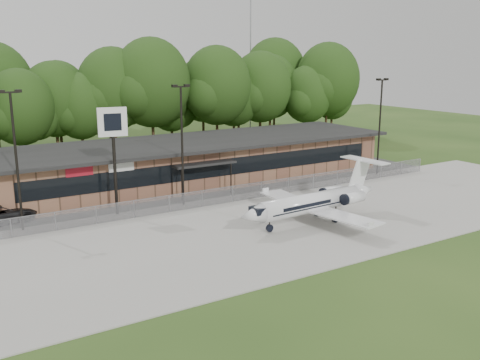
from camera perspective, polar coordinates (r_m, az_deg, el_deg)
ground at (r=35.90m, az=13.12°, el=-7.64°), size 160.00×160.00×0.00m
apron at (r=41.58m, az=5.37°, el=-4.39°), size 64.00×18.00×0.08m
parking_lot at (r=50.87m, az=-2.43°, el=-1.09°), size 50.00×9.00×0.06m
terminal at (r=54.23m, az=-4.75°, el=2.10°), size 41.00×11.65×4.30m
fence at (r=46.93m, az=0.25°, el=-1.36°), size 46.00×0.04×1.52m
treeline at (r=70.01m, az=-11.64°, el=8.76°), size 72.00×12.00×15.00m
radio_mast at (r=85.08m, az=1.12°, el=13.13°), size 0.20×0.20×25.00m
light_pole_left at (r=41.04m, az=-22.83°, el=2.93°), size 1.55×0.30×10.23m
light_pole_mid at (r=44.83m, az=-6.21°, el=4.67°), size 1.55×0.30×10.23m
light_pole_right at (r=58.42m, az=14.71°, el=6.28°), size 1.55×0.30×10.23m
business_jet at (r=41.07m, az=8.02°, el=-2.42°), size 13.29×11.84×4.47m
pole_sign at (r=42.89m, az=-13.40°, el=4.85°), size 2.27×0.61×8.63m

